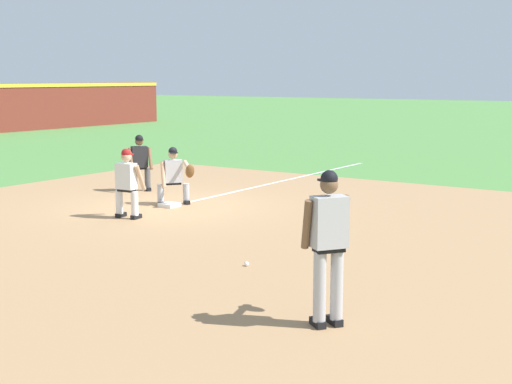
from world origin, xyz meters
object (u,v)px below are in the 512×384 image
Objects in this scene: baserunner at (127,181)px; baseball at (247,264)px; first_base_bag at (169,205)px; umpire at (140,161)px; pitcher at (329,238)px; first_baseman at (175,174)px.

baseball is at bearing -112.76° from baserunner.
first_base_bag is 0.26× the size of umpire.
pitcher is 10.81m from umpire.
first_baseman reaches higher than first_base_bag.
baseball is 4.66m from baserunner.
pitcher reaches higher than first_base_bag.
pitcher reaches higher than umpire.
baseball is 5.70m from first_baseman.
first_base_bag is 8.38m from pitcher.
umpire is at bearing 58.14° from first_base_bag.
pitcher is (-4.94, -6.70, 1.01)m from first_base_bag.
first_base_bag is 0.73m from first_baseman.
pitcher is at bearing -126.39° from first_base_bag.
baserunner is at bearing 62.24° from pitcher.
first_baseman is 0.92× the size of umpire.
pitcher is at bearing -125.35° from umpire.
pitcher is at bearing -127.60° from first_baseman.
baserunner is 1.00× the size of umpire.
first_base_bag is 5.47m from baseball.
baserunner is at bearing 67.24° from baseball.
baseball is at bearing -125.18° from umpire.
baserunner is at bearing -174.46° from first_base_bag.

